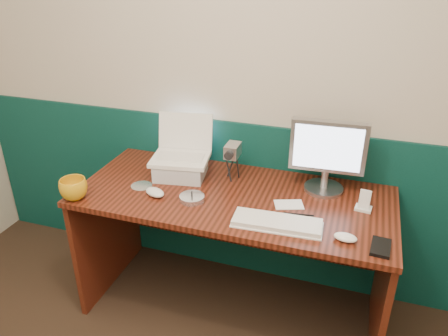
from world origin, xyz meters
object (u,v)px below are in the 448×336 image
(keyboard, at_px, (277,223))
(monitor, at_px, (327,157))
(laptop, at_px, (179,139))
(camcorder, at_px, (233,162))
(mug, at_px, (74,189))
(desk, at_px, (233,254))

(keyboard, bearing_deg, monitor, 65.15)
(laptop, relative_size, camcorder, 1.49)
(camcorder, bearing_deg, keyboard, -49.23)
(monitor, relative_size, camcorder, 1.82)
(laptop, bearing_deg, keyboard, -37.15)
(mug, bearing_deg, monitor, 22.27)
(laptop, bearing_deg, desk, -27.30)
(monitor, height_order, keyboard, monitor)
(laptop, distance_m, keyboard, 0.71)
(keyboard, bearing_deg, camcorder, 128.08)
(camcorder, bearing_deg, laptop, -168.54)
(desk, relative_size, laptop, 5.28)
(monitor, distance_m, keyboard, 0.46)
(keyboard, distance_m, mug, 1.01)
(laptop, distance_m, camcorder, 0.31)
(laptop, distance_m, mug, 0.59)
(desk, bearing_deg, monitor, 24.08)
(laptop, xyz_separation_m, keyboard, (0.60, -0.31, -0.21))
(monitor, bearing_deg, keyboard, -114.85)
(desk, bearing_deg, camcorder, 108.57)
(monitor, relative_size, mug, 2.73)
(desk, distance_m, laptop, 0.69)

